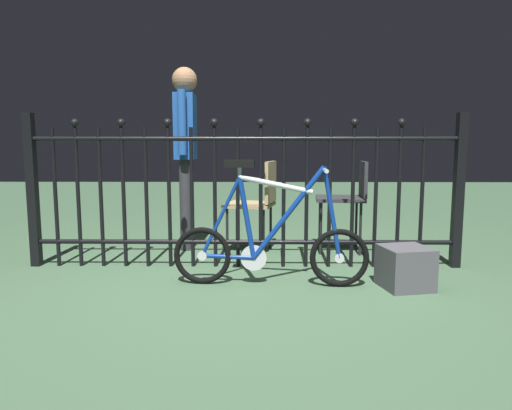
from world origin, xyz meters
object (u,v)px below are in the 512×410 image
chair_tan (258,198)px  person_visitor (186,141)px  display_crate (405,268)px  bicycle (270,242)px  chair_charcoal (348,194)px

chair_tan → person_visitor: person_visitor is taller
person_visitor → display_crate: person_visitor is taller
bicycle → chair_tan: (-0.08, 0.98, 0.20)m
chair_charcoal → chair_tan: (-0.83, -0.09, -0.02)m
display_crate → chair_tan: bearing=134.3°
bicycle → person_visitor: person_visitor is taller
chair_tan → chair_charcoal: bearing=6.4°
chair_charcoal → person_visitor: 1.58m
bicycle → chair_charcoal: size_ratio=1.62×
person_visitor → bicycle: bearing=-56.9°
chair_charcoal → chair_tan: 0.83m
chair_charcoal → display_crate: 1.20m
chair_tan → display_crate: (1.01, -1.03, -0.36)m
chair_tan → display_crate: bearing=-45.7°
chair_tan → display_crate: chair_tan is taller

